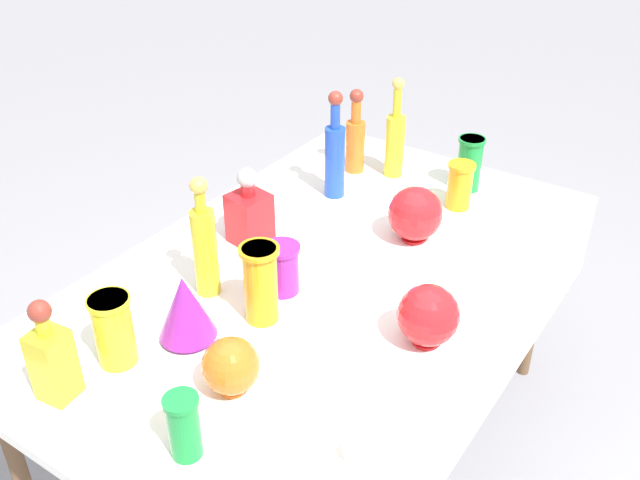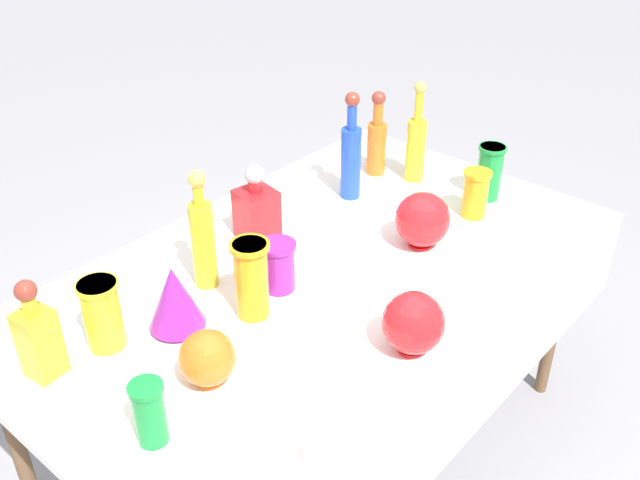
{
  "view_description": "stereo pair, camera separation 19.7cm",
  "coord_description": "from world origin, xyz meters",
  "px_view_note": "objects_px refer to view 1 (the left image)",
  "views": [
    {
      "loc": [
        -1.39,
        -0.94,
        1.9
      ],
      "look_at": [
        0.0,
        0.0,
        0.86
      ],
      "focal_mm": 40.0,
      "sensor_mm": 36.0,
      "label": 1
    },
    {
      "loc": [
        -1.27,
        -1.09,
        1.9
      ],
      "look_at": [
        0.0,
        0.0,
        0.86
      ],
      "focal_mm": 40.0,
      "sensor_mm": 36.0,
      "label": 2
    }
  ],
  "objects_px": {
    "slender_vase_1": "(113,328)",
    "round_bowl_2": "(231,366)",
    "tall_bottle_1": "(355,139)",
    "tall_bottle_3": "(335,154)",
    "slender_vase_0": "(460,184)",
    "tall_bottle_2": "(205,246)",
    "square_decanter_0": "(249,213)",
    "round_bowl_1": "(415,214)",
    "fluted_vase_0": "(185,307)",
    "slender_vase_2": "(282,267)",
    "slender_vase_4": "(262,282)",
    "round_bowl_0": "(428,315)",
    "slender_vase_3": "(184,424)",
    "slender_vase_5": "(470,162)",
    "square_decanter_1": "(52,358)",
    "tall_bottle_0": "(395,139)"
  },
  "relations": [
    {
      "from": "tall_bottle_1",
      "to": "tall_bottle_2",
      "type": "xyz_separation_m",
      "value": [
        -0.85,
        -0.06,
        0.02
      ]
    },
    {
      "from": "slender_vase_4",
      "to": "round_bowl_1",
      "type": "height_order",
      "value": "slender_vase_4"
    },
    {
      "from": "square_decanter_1",
      "to": "square_decanter_0",
      "type": "bearing_deg",
      "value": 4.19
    },
    {
      "from": "round_bowl_1",
      "to": "slender_vase_4",
      "type": "bearing_deg",
      "value": 166.04
    },
    {
      "from": "tall_bottle_0",
      "to": "round_bowl_0",
      "type": "bearing_deg",
      "value": -145.92
    },
    {
      "from": "slender_vase_1",
      "to": "slender_vase_2",
      "type": "height_order",
      "value": "slender_vase_1"
    },
    {
      "from": "slender_vase_1",
      "to": "slender_vase_4",
      "type": "xyz_separation_m",
      "value": [
        0.32,
        -0.19,
        0.02
      ]
    },
    {
      "from": "fluted_vase_0",
      "to": "slender_vase_1",
      "type": "bearing_deg",
      "value": 152.34
    },
    {
      "from": "square_decanter_0",
      "to": "slender_vase_3",
      "type": "height_order",
      "value": "square_decanter_0"
    },
    {
      "from": "tall_bottle_0",
      "to": "round_bowl_1",
      "type": "xyz_separation_m",
      "value": [
        -0.35,
        -0.26,
        -0.05
      ]
    },
    {
      "from": "round_bowl_1",
      "to": "fluted_vase_0",
      "type": "bearing_deg",
      "value": 161.35
    },
    {
      "from": "square_decanter_0",
      "to": "slender_vase_4",
      "type": "xyz_separation_m",
      "value": [
        -0.28,
        -0.26,
        0.02
      ]
    },
    {
      "from": "slender_vase_0",
      "to": "slender_vase_4",
      "type": "distance_m",
      "value": 0.84
    },
    {
      "from": "slender_vase_0",
      "to": "slender_vase_2",
      "type": "bearing_deg",
      "value": 164.18
    },
    {
      "from": "slender_vase_1",
      "to": "round_bowl_1",
      "type": "height_order",
      "value": "slender_vase_1"
    },
    {
      "from": "square_decanter_0",
      "to": "tall_bottle_2",
      "type": "bearing_deg",
      "value": -165.52
    },
    {
      "from": "slender_vase_3",
      "to": "fluted_vase_0",
      "type": "height_order",
      "value": "fluted_vase_0"
    },
    {
      "from": "tall_bottle_2",
      "to": "round_bowl_0",
      "type": "xyz_separation_m",
      "value": [
        0.14,
        -0.59,
        -0.06
      ]
    },
    {
      "from": "tall_bottle_1",
      "to": "round_bowl_0",
      "type": "xyz_separation_m",
      "value": [
        -0.71,
        -0.65,
        -0.04
      ]
    },
    {
      "from": "round_bowl_2",
      "to": "slender_vase_2",
      "type": "bearing_deg",
      "value": 19.91
    },
    {
      "from": "tall_bottle_1",
      "to": "slender_vase_4",
      "type": "xyz_separation_m",
      "value": [
        -0.86,
        -0.26,
        -0.01
      ]
    },
    {
      "from": "square_decanter_1",
      "to": "slender_vase_0",
      "type": "bearing_deg",
      "value": -16.16
    },
    {
      "from": "tall_bottle_2",
      "to": "fluted_vase_0",
      "type": "height_order",
      "value": "tall_bottle_2"
    },
    {
      "from": "tall_bottle_3",
      "to": "slender_vase_3",
      "type": "bearing_deg",
      "value": -162.01
    },
    {
      "from": "tall_bottle_1",
      "to": "slender_vase_0",
      "type": "relative_size",
      "value": 1.95
    },
    {
      "from": "slender_vase_5",
      "to": "round_bowl_0",
      "type": "xyz_separation_m",
      "value": [
        -0.81,
        -0.25,
        -0.02
      ]
    },
    {
      "from": "tall_bottle_1",
      "to": "slender_vase_4",
      "type": "distance_m",
      "value": 0.9
    },
    {
      "from": "tall_bottle_1",
      "to": "tall_bottle_3",
      "type": "xyz_separation_m",
      "value": [
        -0.2,
        -0.04,
        0.03
      ]
    },
    {
      "from": "tall_bottle_3",
      "to": "slender_vase_4",
      "type": "xyz_separation_m",
      "value": [
        -0.66,
        -0.21,
        -0.04
      ]
    },
    {
      "from": "tall_bottle_2",
      "to": "square_decanter_0",
      "type": "xyz_separation_m",
      "value": [
        0.27,
        0.07,
        -0.05
      ]
    },
    {
      "from": "tall_bottle_1",
      "to": "round_bowl_2",
      "type": "height_order",
      "value": "tall_bottle_1"
    },
    {
      "from": "slender_vase_0",
      "to": "fluted_vase_0",
      "type": "bearing_deg",
      "value": 164.67
    },
    {
      "from": "round_bowl_1",
      "to": "round_bowl_2",
      "type": "distance_m",
      "value": 0.81
    },
    {
      "from": "tall_bottle_1",
      "to": "tall_bottle_3",
      "type": "height_order",
      "value": "tall_bottle_3"
    },
    {
      "from": "square_decanter_0",
      "to": "tall_bottle_3",
      "type": "bearing_deg",
      "value": -7.42
    },
    {
      "from": "tall_bottle_3",
      "to": "slender_vase_0",
      "type": "bearing_deg",
      "value": -67.59
    },
    {
      "from": "round_bowl_1",
      "to": "slender_vase_1",
      "type": "bearing_deg",
      "value": 159.69
    },
    {
      "from": "slender_vase_1",
      "to": "round_bowl_2",
      "type": "xyz_separation_m",
      "value": [
        0.07,
        -0.29,
        -0.02
      ]
    },
    {
      "from": "tall_bottle_1",
      "to": "slender_vase_2",
      "type": "xyz_separation_m",
      "value": [
        -0.74,
        -0.22,
        -0.05
      ]
    },
    {
      "from": "tall_bottle_2",
      "to": "slender_vase_0",
      "type": "relative_size",
      "value": 2.23
    },
    {
      "from": "slender_vase_0",
      "to": "slender_vase_4",
      "type": "height_order",
      "value": "slender_vase_4"
    },
    {
      "from": "slender_vase_2",
      "to": "round_bowl_0",
      "type": "bearing_deg",
      "value": -86.95
    },
    {
      "from": "round_bowl_0",
      "to": "slender_vase_0",
      "type": "bearing_deg",
      "value": 18.5
    },
    {
      "from": "tall_bottle_2",
      "to": "slender_vase_3",
      "type": "relative_size",
      "value": 2.29
    },
    {
      "from": "square_decanter_1",
      "to": "round_bowl_1",
      "type": "xyz_separation_m",
      "value": [
        1.03,
        -0.35,
        -0.02
      ]
    },
    {
      "from": "tall_bottle_3",
      "to": "tall_bottle_0",
      "type": "bearing_deg",
      "value": -20.1
    },
    {
      "from": "square_decanter_0",
      "to": "round_bowl_2",
      "type": "height_order",
      "value": "square_decanter_0"
    },
    {
      "from": "square_decanter_0",
      "to": "round_bowl_0",
      "type": "distance_m",
      "value": 0.67
    },
    {
      "from": "square_decanter_1",
      "to": "slender_vase_2",
      "type": "xyz_separation_m",
      "value": [
        0.6,
        -0.18,
        -0.03
      ]
    },
    {
      "from": "square_decanter_1",
      "to": "round_bowl_0",
      "type": "distance_m",
      "value": 0.86
    }
  ]
}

